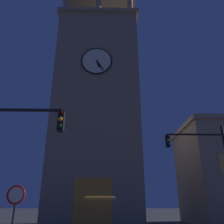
# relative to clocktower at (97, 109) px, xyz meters

# --- Properties ---
(clocktower) EXTENTS (9.45, 7.63, 29.97)m
(clocktower) POSITION_rel_clocktower_xyz_m (0.00, 0.00, 0.00)
(clocktower) COLOR gray
(clocktower) RESTS_ON ground_plane
(traffic_signal_near) EXTENTS (3.69, 0.41, 6.50)m
(traffic_signal_near) POSITION_rel_clocktower_xyz_m (-7.32, 10.41, -7.68)
(traffic_signal_near) COLOR black
(traffic_signal_near) RESTS_ON ground_plane
(no_horn_sign) EXTENTS (0.78, 0.14, 2.63)m
(no_horn_sign) POSITION_rel_clocktower_xyz_m (2.59, 13.93, -9.86)
(no_horn_sign) COLOR black
(no_horn_sign) RESTS_ON ground_plane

